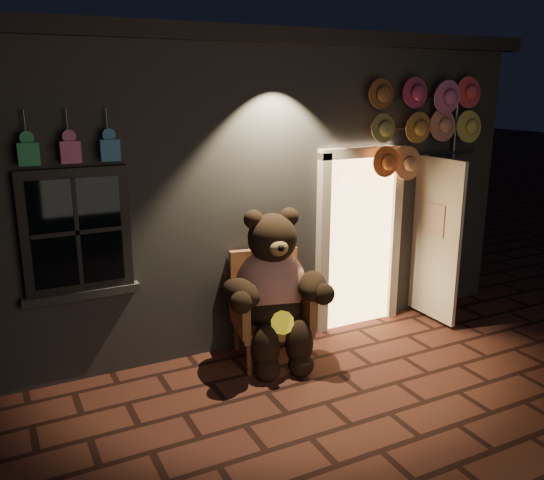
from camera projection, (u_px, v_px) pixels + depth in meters
ground at (326, 402)px, 5.40m from camera, size 60.00×60.00×0.00m
shop_building at (183, 167)px, 8.38m from camera, size 7.30×5.95×3.51m
wicker_armchair at (269, 306)px, 6.22m from camera, size 0.90×0.84×1.15m
teddy_bear at (274, 289)px, 6.03m from camera, size 1.20×1.03×1.68m
hat_rack at (424, 124)px, 6.78m from camera, size 1.71×0.22×2.96m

